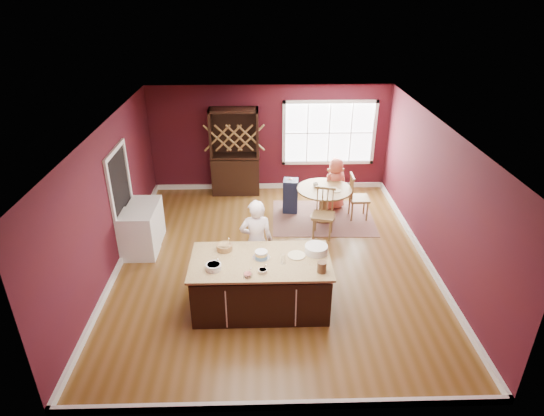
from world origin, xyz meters
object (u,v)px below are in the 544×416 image
Objects in this scene: seated_woman at (335,184)px; dryer at (147,220)px; high_chair at (291,195)px; layer_cake at (261,255)px; toddler at (290,180)px; chair_south at (323,214)px; baker at (256,242)px; chair_north at (333,184)px; dining_table at (324,197)px; hutch at (235,152)px; washer at (139,234)px; kitchen_island at (261,285)px; chair_east at (359,197)px.

seated_woman reaches higher than dryer.
high_chair is at bearing 20.88° from dryer.
layer_cake reaches higher than toddler.
seated_woman is 4.39m from dryer.
layer_cake is at bearing -106.08° from chair_south.
baker is 3.46m from seated_woman.
chair_south reaches higher than chair_north.
dining_table is at bearing 64.80° from layer_cake.
toddler is 0.12× the size of hutch.
seated_woman is at bearing 25.57° from washer.
high_chair is at bearing 78.34° from layer_cake.
toddler is (-1.08, -0.18, 0.18)m from seated_woman.
seated_woman reaches higher than washer.
dryer is (-3.71, 0.00, -0.10)m from chair_south.
layer_cake is 2.64m from chair_south.
chair_south is 3.71m from dryer.
dryer is at bearing -152.03° from high_chair.
chair_south reaches higher than dryer.
dryer is (-3.10, -1.18, 0.02)m from high_chair.
seated_woman reaches higher than high_chair.
kitchen_island is at bearing -35.17° from washer.
baker reaches higher than washer.
chair_north is 1.16× the size of high_chair.
washer is at bearing -149.57° from toddler.
dining_table is 0.80m from chair_east.
dryer is at bearing 90.00° from washer.
toddler is (-0.63, 1.18, 0.27)m from chair_south.
high_chair is (-0.74, 0.36, -0.11)m from dining_table.
chair_north is (1.78, 3.87, -0.49)m from layer_cake.
kitchen_island is at bearing -82.47° from hutch.
baker is at bearing -105.88° from toddler.
washer is (-3.10, -1.82, 0.04)m from high_chair.
chair_east is 1.62m from toddler.
toddler is at bearing 154.98° from dining_table.
chair_east is 0.49× the size of hutch.
chair_north reaches higher than kitchen_island.
baker is 2.87m from high_chair.
toddler is at bearing -14.37° from seated_woman.
dining_table is 4.30× the size of layer_cake.
kitchen_island is 2.10× the size of chair_east.
chair_south is at bearing -134.21° from baker.
washer reaches higher than dryer.
baker is (-0.07, 0.76, 0.37)m from kitchen_island.
hutch is (-2.87, 1.48, 0.56)m from chair_east.
washer is (-4.64, -1.46, -0.08)m from chair_east.
kitchen_island is 3.32m from dryer.
kitchen_island is 4.34m from chair_north.
baker is 2.81m from dryer.
chair_east is 1.10× the size of chair_north.
chair_north is at bearing 28.57° from washer.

